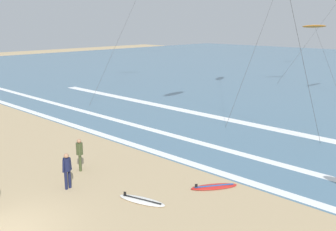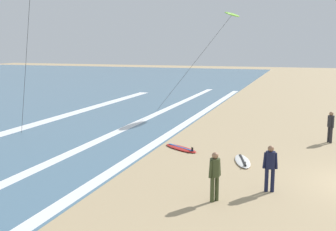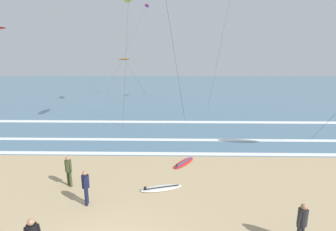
{
  "view_description": "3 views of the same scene",
  "coord_description": "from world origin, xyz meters",
  "px_view_note": "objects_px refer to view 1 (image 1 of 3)",
  "views": [
    {
      "loc": [
        12.62,
        -4.89,
        7.08
      ],
      "look_at": [
        2.44,
        5.63,
        3.56
      ],
      "focal_mm": 41.93,
      "sensor_mm": 36.0,
      "label": 1
    },
    {
      "loc": [
        -15.06,
        2.55,
        4.89
      ],
      "look_at": [
        -0.12,
        7.57,
        2.16
      ],
      "focal_mm": 43.5,
      "sensor_mm": 36.0,
      "label": 2
    },
    {
      "loc": [
        2.26,
        -6.07,
        6.23
      ],
      "look_at": [
        2.04,
        5.99,
        3.5
      ],
      "focal_mm": 25.82,
      "sensor_mm": 36.0,
      "label": 3
    }
  ],
  "objects_px": {
    "surfer_left_far": "(67,168)",
    "surfer_right_near": "(80,152)",
    "kite_orange_high_left": "(315,27)",
    "surfboard_right_spare": "(214,187)",
    "surfboard_foreground_flat": "(142,200)"
  },
  "relations": [
    {
      "from": "surfer_left_far",
      "to": "surfer_right_near",
      "type": "bearing_deg",
      "value": 132.11
    },
    {
      "from": "surfer_right_near",
      "to": "surfboard_foreground_flat",
      "type": "bearing_deg",
      "value": -2.6
    },
    {
      "from": "surfboard_foreground_flat",
      "to": "kite_orange_high_left",
      "type": "distance_m",
      "value": 34.14
    },
    {
      "from": "surfer_right_near",
      "to": "surfboard_foreground_flat",
      "type": "height_order",
      "value": "surfer_right_near"
    },
    {
      "from": "surfboard_foreground_flat",
      "to": "surfboard_right_spare",
      "type": "distance_m",
      "value": 3.36
    },
    {
      "from": "surfer_left_far",
      "to": "surfboard_right_spare",
      "type": "distance_m",
      "value": 6.43
    },
    {
      "from": "surfer_left_far",
      "to": "surfboard_foreground_flat",
      "type": "xyz_separation_m",
      "value": [
        3.25,
        1.37,
        -0.91
      ]
    },
    {
      "from": "kite_orange_high_left",
      "to": "surfboard_right_spare",
      "type": "bearing_deg",
      "value": -72.66
    },
    {
      "from": "surfer_left_far",
      "to": "surfer_right_near",
      "type": "relative_size",
      "value": 1.0
    },
    {
      "from": "surfer_left_far",
      "to": "surfboard_foreground_flat",
      "type": "distance_m",
      "value": 3.64
    },
    {
      "from": "surfer_right_near",
      "to": "surfboard_right_spare",
      "type": "relative_size",
      "value": 0.77
    },
    {
      "from": "surfboard_foreground_flat",
      "to": "kite_orange_high_left",
      "type": "relative_size",
      "value": 0.32
    },
    {
      "from": "surfer_left_far",
      "to": "surfboard_right_spare",
      "type": "bearing_deg",
      "value": 44.8
    },
    {
      "from": "surfboard_foreground_flat",
      "to": "kite_orange_high_left",
      "type": "xyz_separation_m",
      "value": [
        -7.93,
        32.57,
        6.48
      ]
    },
    {
      "from": "surfer_left_far",
      "to": "kite_orange_high_left",
      "type": "relative_size",
      "value": 0.24
    }
  ]
}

